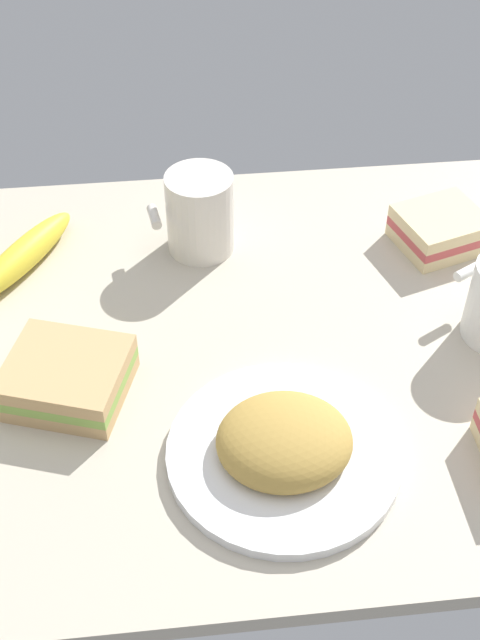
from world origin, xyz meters
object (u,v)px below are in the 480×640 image
sandwich_main (67,377)px  coffee_mug_milky (200,212)px  sandwich_side (440,229)px  banana (23,255)px  plate_of_food (284,446)px

sandwich_main → coffee_mug_milky: bearing=-124.0°
sandwich_side → banana: size_ratio=0.69×
sandwich_main → banana: bearing=-73.4°
coffee_mug_milky → banana: coffee_mug_milky is taller
plate_of_food → sandwich_side: size_ratio=1.88×
coffee_mug_milky → sandwich_side: coffee_mug_milky is taller
plate_of_food → coffee_mug_milky: 33.48cm
banana → plate_of_food: bearing=130.6°
coffee_mug_milky → sandwich_side: (-29.13, 2.51, -3.01)cm
plate_of_food → coffee_mug_milky: bearing=-80.5°
coffee_mug_milky → banana: size_ratio=0.60×
coffee_mug_milky → sandwich_main: coffee_mug_milky is taller
coffee_mug_milky → banana: 21.57cm
banana → sandwich_side: bearing=179.1°
coffee_mug_milky → sandwich_main: (15.09, 22.36, -3.01)cm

